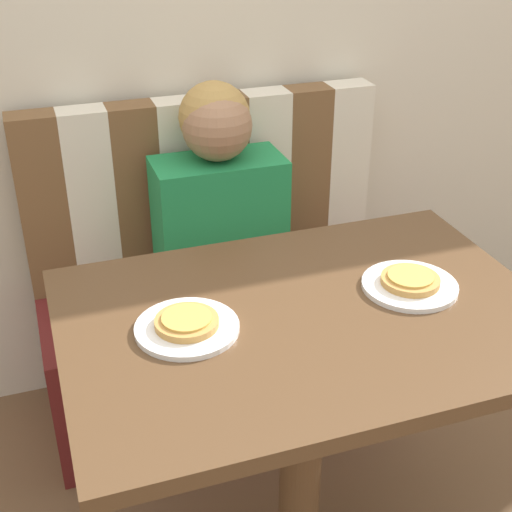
{
  "coord_description": "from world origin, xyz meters",
  "views": [
    {
      "loc": [
        -0.5,
        -1.14,
        1.58
      ],
      "look_at": [
        0.0,
        0.33,
        0.72
      ],
      "focal_mm": 50.0,
      "sensor_mm": 36.0,
      "label": 1
    }
  ],
  "objects_px": {
    "plate_left": "(187,328)",
    "plate_right": "(410,286)",
    "pizza_left": "(187,321)",
    "pizza_right": "(410,280)",
    "person": "(218,195)"
  },
  "relations": [
    {
      "from": "plate_left",
      "to": "pizza_left",
      "type": "xyz_separation_m",
      "value": [
        0.0,
        0.0,
        0.02
      ]
    },
    {
      "from": "plate_left",
      "to": "pizza_left",
      "type": "relative_size",
      "value": 1.63
    },
    {
      "from": "person",
      "to": "plate_right",
      "type": "bearing_deg",
      "value": -68.59
    },
    {
      "from": "pizza_right",
      "to": "plate_left",
      "type": "bearing_deg",
      "value": 180.0
    },
    {
      "from": "plate_right",
      "to": "pizza_left",
      "type": "distance_m",
      "value": 0.5
    },
    {
      "from": "person",
      "to": "pizza_left",
      "type": "xyz_separation_m",
      "value": [
        -0.25,
        -0.64,
        0.03
      ]
    },
    {
      "from": "pizza_left",
      "to": "pizza_right",
      "type": "relative_size",
      "value": 1.0
    },
    {
      "from": "plate_left",
      "to": "pizza_right",
      "type": "xyz_separation_m",
      "value": [
        0.5,
        0.0,
        0.02
      ]
    },
    {
      "from": "pizza_left",
      "to": "pizza_right",
      "type": "xyz_separation_m",
      "value": [
        0.5,
        0.0,
        0.0
      ]
    },
    {
      "from": "person",
      "to": "pizza_right",
      "type": "xyz_separation_m",
      "value": [
        0.25,
        -0.64,
        0.03
      ]
    },
    {
      "from": "person",
      "to": "plate_right",
      "type": "height_order",
      "value": "person"
    },
    {
      "from": "plate_right",
      "to": "pizza_left",
      "type": "height_order",
      "value": "pizza_left"
    },
    {
      "from": "plate_left",
      "to": "plate_right",
      "type": "relative_size",
      "value": 1.0
    },
    {
      "from": "person",
      "to": "plate_left",
      "type": "distance_m",
      "value": 0.69
    },
    {
      "from": "plate_left",
      "to": "plate_right",
      "type": "distance_m",
      "value": 0.5
    }
  ]
}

